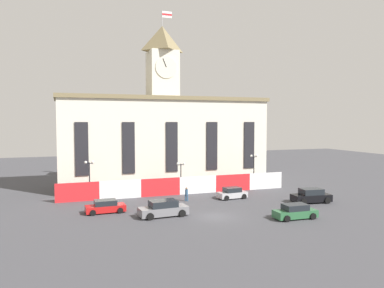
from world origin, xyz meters
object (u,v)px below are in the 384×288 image
object	(u,v)px
car_green_wagon	(295,212)
street_lamp_left	(181,170)
street_lamp_far_left	(89,171)
pedestrian	(187,194)
car_red_sedan	(105,207)
car_silver_hatch	(232,193)
car_black_suv	(311,196)
car_gray_pickup	(163,209)
street_lamp_center	(254,164)

from	to	relation	value
car_green_wagon	street_lamp_left	bearing A→B (deg)	-66.29
street_lamp_far_left	pedestrian	xyz separation A→B (m)	(11.73, -5.33, -2.73)
car_red_sedan	car_silver_hatch	size ratio (longest dim) A/B	1.11
street_lamp_left	car_red_sedan	xyz separation A→B (m)	(-11.54, -8.09, -2.62)
car_black_suv	car_gray_pickup	distance (m)	19.49
street_lamp_far_left	street_lamp_center	distance (m)	24.44
car_red_sedan	car_green_wagon	world-z (taller)	car_green_wagon
street_lamp_far_left	car_silver_hatch	size ratio (longest dim) A/B	1.27
car_green_wagon	car_gray_pickup	bearing A→B (deg)	-21.95
street_lamp_left	street_lamp_center	size ratio (longest dim) A/B	0.86
street_lamp_left	car_green_wagon	world-z (taller)	street_lamp_left
pedestrian	car_gray_pickup	bearing A→B (deg)	-4.22
car_red_sedan	street_lamp_left	bearing A→B (deg)	33.07
street_lamp_far_left	car_red_sedan	xyz separation A→B (m)	(1.14, -8.09, -3.03)
street_lamp_center	car_green_wagon	distance (m)	18.27
car_gray_pickup	car_black_suv	bearing A→B (deg)	-3.00
street_lamp_left	car_red_sedan	distance (m)	14.33
street_lamp_far_left	car_gray_pickup	world-z (taller)	street_lamp_far_left
car_gray_pickup	street_lamp_far_left	bearing A→B (deg)	116.05
car_silver_hatch	pedestrian	world-z (taller)	pedestrian
street_lamp_far_left	car_gray_pickup	distance (m)	13.99
car_gray_pickup	car_green_wagon	xyz separation A→B (m)	(12.95, -5.58, -0.09)
car_silver_hatch	car_gray_pickup	bearing A→B (deg)	24.26
car_red_sedan	street_lamp_center	bearing A→B (deg)	17.17
street_lamp_left	street_lamp_center	distance (m)	11.78
street_lamp_left	street_lamp_center	xyz separation A→B (m)	(11.77, 0.00, 0.48)
car_gray_pickup	pedestrian	xyz separation A→B (m)	(4.85, 6.51, 0.17)
car_red_sedan	car_green_wagon	xyz separation A→B (m)	(18.70, -9.32, 0.05)
car_gray_pickup	car_silver_hatch	distance (m)	12.67
car_silver_hatch	street_lamp_center	bearing A→B (deg)	-142.12
street_lamp_far_left	car_gray_pickup	bearing A→B (deg)	-59.83
street_lamp_center	car_red_sedan	world-z (taller)	street_lamp_center
car_silver_hatch	pedestrian	bearing A→B (deg)	-8.50
street_lamp_left	car_gray_pickup	size ratio (longest dim) A/B	0.82
pedestrian	street_lamp_center	bearing A→B (deg)	145.23
car_black_suv	car_silver_hatch	size ratio (longest dim) A/B	1.26
car_red_sedan	car_green_wagon	size ratio (longest dim) A/B	0.96
car_red_sedan	pedestrian	world-z (taller)	pedestrian
street_lamp_far_left	car_gray_pickup	size ratio (longest dim) A/B	0.94
street_lamp_far_left	car_gray_pickup	xyz separation A→B (m)	(6.88, -11.83, -2.90)
car_black_suv	car_gray_pickup	bearing A→B (deg)	6.80
car_gray_pickup	car_silver_hatch	size ratio (longest dim) A/B	1.35
street_lamp_left	car_green_wagon	bearing A→B (deg)	-67.64
car_red_sedan	pedestrian	xyz separation A→B (m)	(10.60, 2.77, 0.30)
street_lamp_left	car_black_suv	xyz separation A→B (m)	(13.70, -11.45, -2.46)
street_lamp_far_left	pedestrian	bearing A→B (deg)	-24.42
car_green_wagon	car_red_sedan	bearing A→B (deg)	-25.14
pedestrian	street_lamp_left	bearing A→B (deg)	-157.52
car_gray_pickup	car_silver_hatch	xyz separation A→B (m)	(11.14, 6.03, -0.12)
street_lamp_left	car_silver_hatch	xyz separation A→B (m)	(5.34, -5.80, -2.60)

